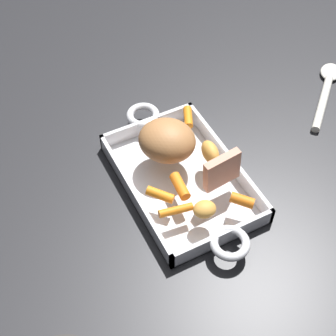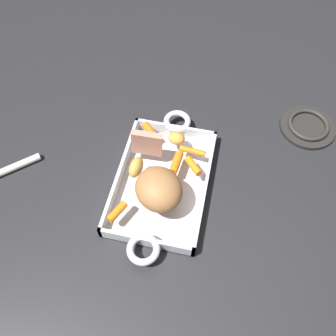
# 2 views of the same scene
# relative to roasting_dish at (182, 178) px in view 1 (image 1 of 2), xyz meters

# --- Properties ---
(ground_plane) EXTENTS (2.37, 2.37, 0.00)m
(ground_plane) POSITION_rel_roasting_dish_xyz_m (0.00, 0.00, -0.02)
(ground_plane) COLOR #232326
(roasting_dish) EXTENTS (0.47, 0.23, 0.04)m
(roasting_dish) POSITION_rel_roasting_dish_xyz_m (0.00, 0.00, 0.00)
(roasting_dish) COLOR silver
(roasting_dish) RESTS_ON ground_plane
(pork_roast) EXTENTS (0.17, 0.17, 0.08)m
(pork_roast) POSITION_rel_roasting_dish_xyz_m (-0.06, -0.01, 0.07)
(pork_roast) COLOR #A97041
(pork_roast) RESTS_ON roasting_dish
(roast_slice_thick) EXTENTS (0.02, 0.09, 0.08)m
(roast_slice_thick) POSITION_rel_roasting_dish_xyz_m (0.07, 0.05, 0.07)
(roast_slice_thick) COLOR tan
(roast_slice_thick) RESTS_ON roasting_dish
(baby_carrot_southeast) EXTENTS (0.05, 0.05, 0.03)m
(baby_carrot_southeast) POSITION_rel_roasting_dish_xyz_m (0.13, 0.07, 0.04)
(baby_carrot_southeast) COLOR orange
(baby_carrot_southeast) RESTS_ON roasting_dish
(baby_carrot_center_right) EXTENTS (0.03, 0.07, 0.02)m
(baby_carrot_center_right) POSITION_rel_roasting_dish_xyz_m (0.09, -0.06, 0.04)
(baby_carrot_center_right) COLOR orange
(baby_carrot_center_right) RESTS_ON roasting_dish
(baby_carrot_long) EXTENTS (0.06, 0.05, 0.02)m
(baby_carrot_long) POSITION_rel_roasting_dish_xyz_m (0.04, -0.07, 0.04)
(baby_carrot_long) COLOR orange
(baby_carrot_long) RESTS_ON roasting_dish
(baby_carrot_short) EXTENTS (0.06, 0.04, 0.02)m
(baby_carrot_short) POSITION_rel_roasting_dish_xyz_m (-0.12, 0.08, 0.04)
(baby_carrot_short) COLOR orange
(baby_carrot_short) RESTS_ON roasting_dish
(baby_carrot_southwest) EXTENTS (0.06, 0.03, 0.02)m
(baby_carrot_southwest) POSITION_rel_roasting_dish_xyz_m (0.04, -0.03, 0.04)
(baby_carrot_southwest) COLOR orange
(baby_carrot_southwest) RESTS_ON roasting_dish
(potato_corner) EXTENTS (0.05, 0.05, 0.03)m
(potato_corner) POSITION_rel_roasting_dish_xyz_m (0.12, -0.01, 0.04)
(potato_corner) COLOR gold
(potato_corner) RESTS_ON roasting_dish
(potato_near_roast) EXTENTS (0.06, 0.04, 0.04)m
(potato_near_roast) POSITION_rel_roasting_dish_xyz_m (-0.00, 0.07, 0.05)
(potato_near_roast) COLOR gold
(potato_near_roast) RESTS_ON roasting_dish
(serving_spoon) EXTENTS (0.20, 0.22, 0.02)m
(serving_spoon) POSITION_rel_roasting_dish_xyz_m (-0.09, 0.47, -0.01)
(serving_spoon) COLOR white
(serving_spoon) RESTS_ON ground_plane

